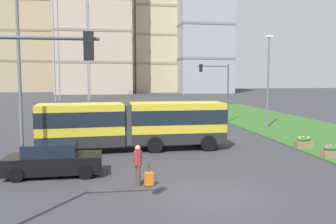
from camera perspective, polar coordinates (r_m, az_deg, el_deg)
ground_plane at (r=14.73m, az=6.59°, el=-12.86°), size 260.00×260.00×0.00m
articulated_bus at (r=22.97m, az=-5.54°, el=-1.95°), size 11.94×3.12×3.00m
car_black_sedan at (r=17.93m, az=-17.75°, el=-7.24°), size 4.40×2.02×1.58m
pedestrian_crossing at (r=15.61m, az=-4.80°, el=-7.95°), size 0.36×0.57×1.74m
rolling_suitcase at (r=15.63m, az=-3.05°, el=-10.53°), size 0.40×0.31×0.97m
flower_planter_1 at (r=22.54m, az=24.48°, el=-5.74°), size 1.10×0.56×0.74m
flower_planter_2 at (r=25.00m, az=20.73°, el=-4.52°), size 1.10×0.56×0.74m
traffic_light_near_left at (r=10.76m, az=-22.88°, el=1.98°), size 3.46×0.28×5.91m
traffic_light_far_right at (r=37.10m, az=8.01°, el=4.61°), size 3.27×0.28×5.97m
streetlight_left at (r=20.35m, az=-22.58°, el=6.77°), size 0.70×0.28×9.56m
streetlight_median at (r=34.13m, az=15.62°, el=5.37°), size 0.70×0.28×8.44m
apartment_tower_west at (r=130.30m, az=-21.28°, el=13.44°), size 22.04×18.62×46.71m
apartment_tower_westcentre at (r=108.51m, az=-11.76°, el=16.38°), size 21.03×16.33×50.47m
apartment_tower_centre at (r=119.82m, az=-1.69°, el=15.61°), size 15.53×19.20×51.15m
apartment_tower_eastcentre at (r=112.54m, az=5.36°, el=13.04°), size 15.52×18.82×38.72m
transmission_pylon at (r=73.94m, az=-15.13°, el=16.45°), size 9.00×6.24×34.82m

